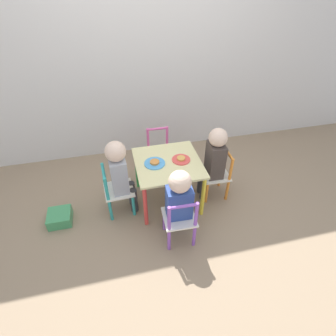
# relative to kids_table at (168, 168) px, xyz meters

# --- Properties ---
(ground_plane) EXTENTS (6.00, 6.00, 0.00)m
(ground_plane) POSITION_rel_kids_table_xyz_m (0.00, 0.00, -0.40)
(ground_plane) COLOR #8C755B
(house_wall) EXTENTS (6.00, 0.06, 2.60)m
(house_wall) POSITION_rel_kids_table_xyz_m (0.00, 1.00, 0.90)
(house_wall) COLOR silver
(house_wall) RESTS_ON ground_plane
(kids_table) EXTENTS (0.59, 0.59, 0.47)m
(kids_table) POSITION_rel_kids_table_xyz_m (0.00, 0.00, 0.00)
(kids_table) COLOR beige
(kids_table) RESTS_ON ground_plane
(chair_teal) EXTENTS (0.28, 0.28, 0.50)m
(chair_teal) POSITION_rel_kids_table_xyz_m (-0.49, -0.03, -0.16)
(chair_teal) COLOR silver
(chair_teal) RESTS_ON ground_plane
(chair_orange) EXTENTS (0.27, 0.27, 0.50)m
(chair_orange) POSITION_rel_kids_table_xyz_m (0.49, -0.02, -0.16)
(chair_orange) COLOR silver
(chair_orange) RESTS_ON ground_plane
(chair_purple) EXTENTS (0.27, 0.27, 0.50)m
(chair_purple) POSITION_rel_kids_table_xyz_m (-0.02, -0.49, -0.16)
(chair_purple) COLOR silver
(chair_purple) RESTS_ON ground_plane
(chair_pink) EXTENTS (0.27, 0.27, 0.50)m
(chair_pink) POSITION_rel_kids_table_xyz_m (0.02, 0.49, -0.16)
(chair_pink) COLOR silver
(chair_pink) RESTS_ON ground_plane
(child_left) EXTENTS (0.23, 0.21, 0.77)m
(child_left) POSITION_rel_kids_table_xyz_m (-0.44, -0.03, 0.06)
(child_left) COLOR #38383D
(child_left) RESTS_ON ground_plane
(child_right) EXTENTS (0.22, 0.21, 0.76)m
(child_right) POSITION_rel_kids_table_xyz_m (0.44, -0.02, 0.06)
(child_right) COLOR #38383D
(child_right) RESTS_ON ground_plane
(child_front) EXTENTS (0.20, 0.22, 0.71)m
(child_front) POSITION_rel_kids_table_xyz_m (-0.02, -0.43, 0.03)
(child_front) COLOR #4C608E
(child_front) RESTS_ON ground_plane
(plate_left) EXTENTS (0.19, 0.19, 0.03)m
(plate_left) POSITION_rel_kids_table_xyz_m (-0.12, 0.00, 0.08)
(plate_left) COLOR #4C9EE0
(plate_left) RESTS_ON kids_table
(plate_right) EXTENTS (0.17, 0.17, 0.03)m
(plate_right) POSITION_rel_kids_table_xyz_m (0.12, 0.00, 0.08)
(plate_right) COLOR #E54C47
(plate_right) RESTS_ON kids_table
(storage_bin) EXTENTS (0.21, 0.21, 0.11)m
(storage_bin) POSITION_rel_kids_table_xyz_m (-1.03, -0.05, -0.35)
(storage_bin) COLOR #3D8E56
(storage_bin) RESTS_ON ground_plane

